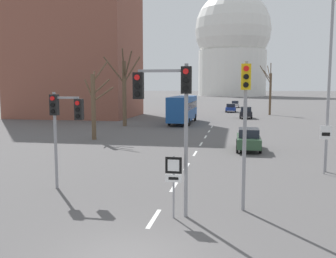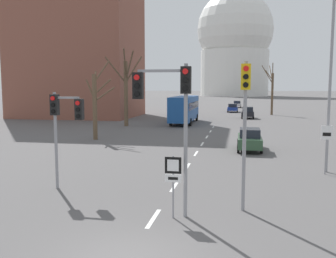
{
  "view_description": "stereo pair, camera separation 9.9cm",
  "coord_description": "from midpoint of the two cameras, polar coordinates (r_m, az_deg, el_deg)",
  "views": [
    {
      "loc": [
        2.89,
        -9.52,
        4.77
      ],
      "look_at": [
        0.02,
        5.99,
        2.97
      ],
      "focal_mm": 40.0,
      "sensor_mm": 36.0,
      "label": 1
    },
    {
      "loc": [
        2.98,
        -9.5,
        4.77
      ],
      "look_at": [
        0.02,
        5.99,
        2.97
      ],
      "focal_mm": 40.0,
      "sensor_mm": 36.0,
      "label": 2
    }
  ],
  "objects": [
    {
      "name": "lane_stripe_4",
      "position": [
        31.3,
        4.97,
        -2.28
      ],
      "size": [
        0.16,
        2.0,
        0.01
      ],
      "primitive_type": "cube",
      "color": "silver",
      "rests_on": "ground_plane"
    },
    {
      "name": "bare_tree_right_far",
      "position": [
        65.39,
        15.23,
        5.76
      ],
      "size": [
        2.11,
        4.55,
        8.59
      ],
      "color": "brown",
      "rests_on": "ground_plane"
    },
    {
      "name": "lane_stripe_5",
      "position": [
        35.74,
        5.66,
        -1.19
      ],
      "size": [
        0.16,
        2.0,
        0.01
      ],
      "primitive_type": "cube",
      "color": "silver",
      "rests_on": "ground_plane"
    },
    {
      "name": "sedan_near_left",
      "position": [
        28.65,
        12.06,
        -1.52
      ],
      "size": [
        1.79,
        4.32,
        1.67
      ],
      "color": "#2D4C33",
      "rests_on": "ground_plane"
    },
    {
      "name": "lane_stripe_3",
      "position": [
        26.89,
        4.04,
        -3.73
      ],
      "size": [
        0.16,
        2.0,
        0.01
      ],
      "primitive_type": "cube",
      "color": "silver",
      "rests_on": "ground_plane"
    },
    {
      "name": "route_sign_post",
      "position": [
        13.57,
        0.64,
        -7.17
      ],
      "size": [
        0.6,
        0.08,
        2.31
      ],
      "color": "gray",
      "rests_on": "ground_plane"
    },
    {
      "name": "sedan_mid_centre",
      "position": [
        57.44,
        11.73,
        2.48
      ],
      "size": [
        1.84,
        3.94,
        1.74
      ],
      "color": "black",
      "rests_on": "ground_plane"
    },
    {
      "name": "capitol_dome",
      "position": [
        194.34,
        9.78,
        12.64
      ],
      "size": [
        37.59,
        37.59,
        53.09
      ],
      "color": "silver",
      "rests_on": "ground_plane"
    },
    {
      "name": "sedan_near_right",
      "position": [
        71.05,
        9.51,
        3.21
      ],
      "size": [
        1.92,
        4.14,
        1.57
      ],
      "color": "navy",
      "rests_on": "ground_plane"
    },
    {
      "name": "bare_tree_left_far",
      "position": [
        45.23,
        -6.73,
        6.1
      ],
      "size": [
        3.91,
        2.7,
        9.1
      ],
      "color": "brown",
      "rests_on": "ground_plane"
    },
    {
      "name": "bare_tree_left_near",
      "position": [
        34.14,
        -11.26,
        3.92
      ],
      "size": [
        2.76,
        1.82,
        7.03
      ],
      "color": "brown",
      "rests_on": "ground_plane"
    },
    {
      "name": "lane_stripe_7",
      "position": [
        44.65,
        6.64,
        0.33
      ],
      "size": [
        0.16,
        2.0,
        0.01
      ],
      "primitive_type": "cube",
      "color": "silver",
      "rests_on": "ground_plane"
    },
    {
      "name": "lane_stripe_6",
      "position": [
        40.19,
        6.2,
        -0.35
      ],
      "size": [
        0.16,
        2.0,
        0.01
      ],
      "primitive_type": "cube",
      "color": "silver",
      "rests_on": "ground_plane"
    },
    {
      "name": "lane_stripe_0",
      "position": [
        13.97,
        -2.37,
        -13.46
      ],
      "size": [
        0.16,
        2.0,
        0.01
      ],
      "primitive_type": "cube",
      "color": "silver",
      "rests_on": "ground_plane"
    },
    {
      "name": "street_lamp_right",
      "position": [
        22.38,
        22.44,
        8.93
      ],
      "size": [
        2.24,
        0.36,
        9.83
      ],
      "color": "gray",
      "rests_on": "ground_plane"
    },
    {
      "name": "lane_stripe_2",
      "position": [
        22.5,
        2.75,
        -5.73
      ],
      "size": [
        0.16,
        2.0,
        0.01
      ],
      "primitive_type": "cube",
      "color": "silver",
      "rests_on": "ground_plane"
    },
    {
      "name": "traffic_signal_near_left",
      "position": [
        17.87,
        -15.82,
        1.84
      ],
      "size": [
        1.57,
        0.34,
        4.51
      ],
      "color": "gray",
      "rests_on": "ground_plane"
    },
    {
      "name": "traffic_signal_centre_tall",
      "position": [
        13.45,
        0.08,
        4.2
      ],
      "size": [
        2.12,
        0.34,
        5.58
      ],
      "color": "gray",
      "rests_on": "ground_plane"
    },
    {
      "name": "speed_limit_sign",
      "position": [
        21.99,
        22.76,
        -1.65
      ],
      "size": [
        0.6,
        0.08,
        2.73
      ],
      "color": "gray",
      "rests_on": "ground_plane"
    },
    {
      "name": "sedan_far_left",
      "position": [
        86.79,
        10.16,
        3.77
      ],
      "size": [
        1.82,
        3.84,
        1.52
      ],
      "color": "#B7B7BC",
      "rests_on": "ground_plane"
    },
    {
      "name": "lane_stripe_1",
      "position": [
        18.18,
        0.81,
        -8.7
      ],
      "size": [
        0.16,
        2.0,
        0.01
      ],
      "primitive_type": "cube",
      "color": "silver",
      "rests_on": "ground_plane"
    },
    {
      "name": "traffic_signal_near_right",
      "position": [
        14.34,
        11.5,
        3.08
      ],
      "size": [
        0.36,
        0.34,
        5.71
      ],
      "color": "gray",
      "rests_on": "ground_plane"
    },
    {
      "name": "apartment_block_left",
      "position": [
        62.09,
        -13.83,
        13.07
      ],
      "size": [
        18.0,
        14.0,
        24.15
      ],
      "primitive_type": "cube",
      "color": "brown",
      "rests_on": "ground_plane"
    },
    {
      "name": "city_bus",
      "position": [
        48.6,
        2.21,
        3.29
      ],
      "size": [
        2.66,
        10.8,
        3.48
      ],
      "color": "#19478C",
      "rests_on": "ground_plane"
    }
  ]
}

